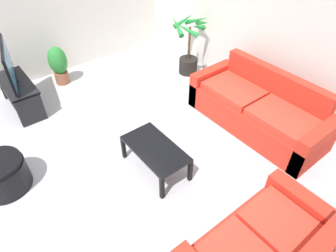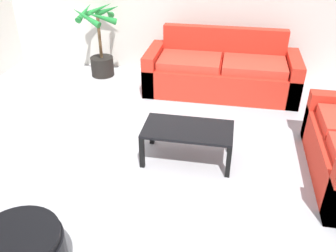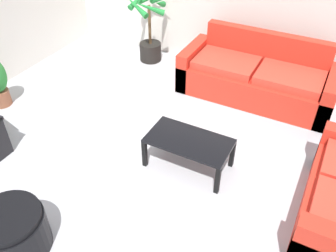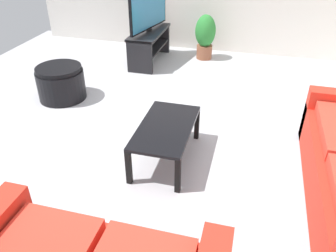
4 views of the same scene
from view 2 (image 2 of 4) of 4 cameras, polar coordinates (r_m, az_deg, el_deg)
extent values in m
plane|color=#B2B2B7|center=(3.83, -4.97, -8.01)|extent=(6.60, 6.60, 0.00)
cube|color=red|center=(5.56, 8.31, 7.37)|extent=(2.24, 0.90, 0.42)
cube|color=red|center=(5.75, 8.88, 12.92)|extent=(1.88, 0.16, 0.48)
cube|color=red|center=(5.65, -2.23, 9.14)|extent=(0.18, 0.90, 0.62)
cube|color=red|center=(5.59, 19.05, 7.21)|extent=(0.18, 0.90, 0.62)
cube|color=red|center=(5.45, 3.48, 10.19)|extent=(0.90, 0.66, 0.12)
cube|color=red|center=(5.42, 13.52, 9.29)|extent=(0.90, 0.66, 0.12)
cube|color=black|center=(3.87, 3.19, -0.52)|extent=(0.97, 0.52, 0.03)
cube|color=black|center=(3.86, -4.15, -4.20)|extent=(0.05, 0.05, 0.37)
cube|color=black|center=(3.77, 9.56, -5.63)|extent=(0.05, 0.05, 0.37)
cube|color=black|center=(4.24, -2.59, -0.60)|extent=(0.05, 0.05, 0.37)
cube|color=black|center=(4.16, 9.83, -1.81)|extent=(0.05, 0.05, 0.37)
cylinder|color=black|center=(6.23, -10.35, 9.30)|extent=(0.38, 0.38, 0.32)
cylinder|color=brown|center=(6.08, -10.79, 13.61)|extent=(0.05, 0.05, 0.67)
cone|color=#228938|center=(5.94, -9.33, 17.20)|extent=(0.16, 0.39, 0.23)
cone|color=#228938|center=(6.16, -9.53, 17.67)|extent=(0.51, 0.28, 0.28)
cone|color=#228938|center=(6.22, -11.14, 17.66)|extent=(0.51, 0.26, 0.28)
cone|color=#228938|center=(6.09, -13.13, 17.16)|extent=(0.16, 0.47, 0.26)
cone|color=#228938|center=(5.79, -12.89, 16.49)|extent=(0.53, 0.27, 0.28)
cone|color=#228938|center=(5.74, -10.69, 16.60)|extent=(0.48, 0.34, 0.27)
cylinder|color=black|center=(2.84, -22.88, -16.15)|extent=(0.61, 0.61, 0.06)
camera|label=1|loc=(2.66, 71.40, 29.95)|focal=31.27mm
camera|label=3|loc=(1.12, 93.31, 37.85)|focal=37.83mm
camera|label=4|loc=(4.70, 44.45, 20.50)|focal=36.49mm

